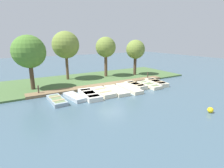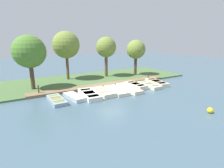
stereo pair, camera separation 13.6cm
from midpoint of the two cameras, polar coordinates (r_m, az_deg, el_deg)
ground_plane at (r=17.77m, az=-0.45°, el=-1.86°), size 80.00×80.00×0.00m
shore_bank at (r=22.09m, az=-6.93°, el=1.52°), size 8.00×24.00×0.16m
dock_walkway at (r=19.04m, az=-2.76°, el=-0.36°), size 1.13×15.63×0.25m
rowboat_0 at (r=15.03m, az=-17.82°, el=-5.03°), size 2.79×1.16×0.33m
rowboat_1 at (r=15.43m, az=-12.36°, el=-4.11°), size 2.73×1.38×0.35m
rowboat_2 at (r=15.71m, az=-7.59°, el=-3.41°), size 3.29×1.39×0.42m
rowboat_3 at (r=16.29m, az=-3.19°, el=-2.65°), size 2.94×1.32×0.41m
rowboat_4 at (r=16.94m, az=1.19°, el=-2.09°), size 3.39×1.45×0.34m
rowboat_5 at (r=17.65m, az=5.31°, el=-1.43°), size 3.62×1.14×0.36m
rowboat_6 at (r=18.75m, az=7.52°, el=-0.41°), size 2.70×1.21×0.44m
rowboat_7 at (r=19.27m, az=11.83°, el=-0.32°), size 2.90×1.22×0.36m
rowboat_8 at (r=20.42m, az=14.08°, el=0.50°), size 3.28×1.64×0.44m
mooring_post_near at (r=17.17m, az=-23.09°, el=-1.92°), size 0.12×0.12×0.99m
mooring_post_far at (r=22.58m, az=11.41°, el=2.71°), size 0.12×0.12×0.99m
buoy at (r=14.07m, az=29.21°, el=-7.42°), size 0.40×0.40×0.40m
park_tree_far_left at (r=18.53m, az=-25.67°, el=9.40°), size 3.11×3.11×5.40m
park_tree_left at (r=21.81m, az=-15.06°, el=12.17°), size 3.19×3.19×5.92m
park_tree_center at (r=22.93m, az=-2.25°, el=11.80°), size 2.59×2.59×5.29m
park_tree_right at (r=24.15m, az=7.51°, el=11.02°), size 2.53×2.53×4.91m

